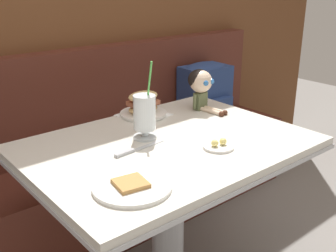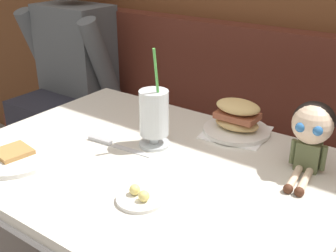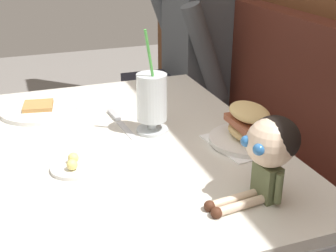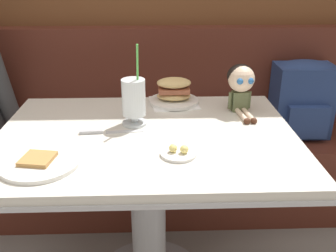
{
  "view_description": "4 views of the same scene",
  "coord_description": "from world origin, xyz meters",
  "views": [
    {
      "loc": [
        -0.96,
        -0.97,
        1.37
      ],
      "look_at": [
        0.03,
        0.22,
        0.79
      ],
      "focal_mm": 43.64,
      "sensor_mm": 36.0,
      "label": 1
    },
    {
      "loc": [
        0.67,
        -0.66,
        1.33
      ],
      "look_at": [
        0.03,
        0.23,
        0.84
      ],
      "focal_mm": 44.96,
      "sensor_mm": 36.0,
      "label": 2
    },
    {
      "loc": [
        1.14,
        -0.11,
        1.31
      ],
      "look_at": [
        0.12,
        0.26,
        0.83
      ],
      "focal_mm": 48.49,
      "sensor_mm": 36.0,
      "label": 3
    },
    {
      "loc": [
        0.03,
        -1.09,
        1.33
      ],
      "look_at": [
        0.08,
        0.16,
        0.78
      ],
      "focal_mm": 40.53,
      "sensor_mm": 36.0,
      "label": 4
    }
  ],
  "objects": [
    {
      "name": "diner_table",
      "position": [
        0.0,
        0.18,
        0.54
      ],
      "size": [
        1.11,
        0.81,
        0.74
      ],
      "color": "silver",
      "rests_on": "ground"
    },
    {
      "name": "backpack",
      "position": [
        0.81,
        0.78,
        0.66
      ],
      "size": [
        0.31,
        0.25,
        0.41
      ],
      "color": "navy",
      "rests_on": "booth_bench"
    },
    {
      "name": "booth_bench",
      "position": [
        0.0,
        0.81,
        0.33
      ],
      "size": [
        2.6,
        0.48,
        1.0
      ],
      "color": "#512319",
      "rests_on": "ground"
    },
    {
      "name": "butter_saucer",
      "position": [
        0.11,
        0.01,
        0.75
      ],
      "size": [
        0.12,
        0.12,
        0.04
      ],
      "color": "white",
      "rests_on": "diner_table"
    },
    {
      "name": "seated_doll",
      "position": [
        0.39,
        0.4,
        0.87
      ],
      "size": [
        0.12,
        0.22,
        0.2
      ],
      "color": "#5B6642",
      "rests_on": "diner_table"
    },
    {
      "name": "butter_knife",
      "position": [
        -0.17,
        0.19,
        0.74
      ],
      "size": [
        0.24,
        0.04,
        0.01
      ],
      "color": "silver",
      "rests_on": "diner_table"
    },
    {
      "name": "milkshake_glass",
      "position": [
        -0.05,
        0.27,
        0.84
      ],
      "size": [
        0.1,
        0.1,
        0.32
      ],
      "color": "silver",
      "rests_on": "diner_table"
    },
    {
      "name": "sandwich_plate",
      "position": [
        0.12,
        0.5,
        0.79
      ],
      "size": [
        0.23,
        0.23,
        0.12
      ],
      "color": "white",
      "rests_on": "diner_table"
    },
    {
      "name": "toast_plate",
      "position": [
        -0.33,
        -0.04,
        0.75
      ],
      "size": [
        0.25,
        0.25,
        0.03
      ],
      "color": "white",
      "rests_on": "diner_table"
    }
  ]
}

